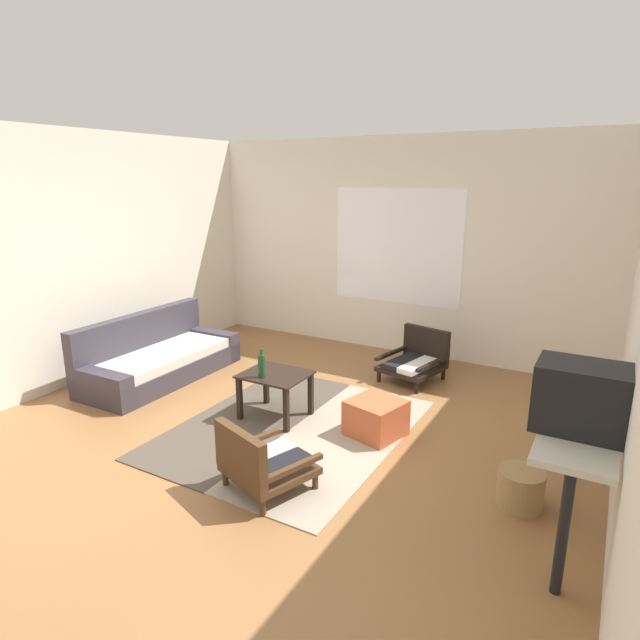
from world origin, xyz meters
name	(u,v)px	position (x,y,z in m)	size (l,w,h in m)	color
ground_plane	(258,447)	(0.00, 0.00, 0.00)	(7.80, 7.80, 0.00)	olive
far_wall_with_window	(399,247)	(0.00, 3.06, 1.35)	(5.60, 0.13, 2.70)	silver
side_wall_left	(68,260)	(-2.66, 0.30, 1.35)	(0.12, 6.60, 2.70)	silver
area_rug	(292,428)	(0.07, 0.43, 0.01)	(1.88, 2.36, 0.01)	#4C4238
couch	(158,359)	(-1.95, 0.77, 0.22)	(0.80, 1.85, 0.71)	#38333D
coffee_table	(275,383)	(-0.20, 0.56, 0.35)	(0.60, 0.50, 0.44)	black
armchair_by_window	(416,359)	(0.60, 2.17, 0.23)	(0.70, 0.75, 0.55)	black
armchair_striped_foreground	(261,462)	(0.41, -0.51, 0.24)	(0.70, 0.70, 0.54)	#472D19
ottoman_orange	(376,418)	(0.77, 0.70, 0.16)	(0.43, 0.43, 0.32)	#BC5633
console_shelf	(581,426)	(2.37, 0.19, 0.70)	(0.42, 1.50, 0.79)	beige
crt_television	(583,398)	(2.37, -0.06, 0.98)	(0.53, 0.35, 0.40)	black
clay_vase	(588,383)	(2.37, 0.47, 0.89)	(0.23, 0.23, 0.28)	#935B38
glass_bottle	(261,365)	(-0.25, 0.43, 0.55)	(0.06, 0.06, 0.27)	#194723
wicker_basket	(520,488)	(2.06, 0.24, 0.13)	(0.31, 0.31, 0.26)	#9E7A4C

